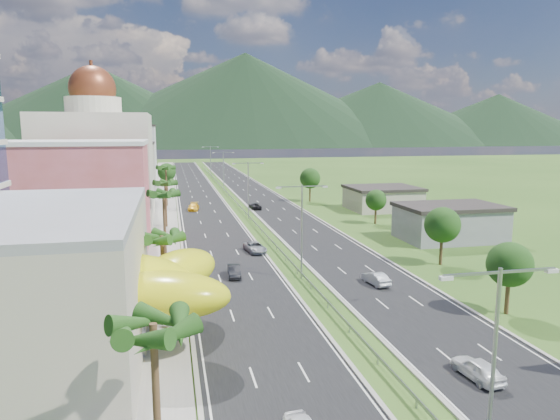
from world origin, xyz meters
TOP-DOWN VIEW (x-y plane):
  - ground at (0.00, 0.00)m, footprint 500.00×500.00m
  - road_left at (-7.50, 90.00)m, footprint 11.00×260.00m
  - road_right at (7.50, 90.00)m, footprint 11.00×260.00m
  - sidewalk_left at (-17.00, 90.00)m, footprint 7.00×260.00m
  - median_guardrail at (0.00, 71.99)m, footprint 0.10×216.06m
  - streetlight_median_a at (0.00, -25.00)m, footprint 6.04×0.25m
  - streetlight_median_b at (0.00, 10.00)m, footprint 6.04×0.25m
  - streetlight_median_c at (0.00, 50.00)m, footprint 6.04×0.25m
  - streetlight_median_d at (0.00, 95.00)m, footprint 6.04×0.25m
  - streetlight_median_e at (0.00, 140.00)m, footprint 6.04×0.25m
  - lime_canopy at (-20.00, -4.00)m, footprint 18.00×15.00m
  - pink_shophouse at (-28.00, 32.00)m, footprint 20.00×15.00m
  - domed_building at (-28.00, 55.00)m, footprint 20.00×20.00m
  - midrise_grey at (-27.00, 80.00)m, footprint 16.00×15.00m
  - midrise_beige at (-27.00, 102.00)m, footprint 16.00×15.00m
  - midrise_white at (-27.00, 125.00)m, footprint 16.00×15.00m
  - shed_near at (28.00, 25.00)m, footprint 15.00×10.00m
  - shed_far at (30.00, 55.00)m, footprint 14.00×12.00m
  - palm_tree_a at (-15.50, -22.00)m, footprint 3.60×3.60m
  - palm_tree_b at (-15.50, 2.00)m, footprint 3.60×3.60m
  - palm_tree_c at (-15.50, 22.00)m, footprint 3.60×3.60m
  - palm_tree_d at (-15.50, 45.00)m, footprint 3.60×3.60m
  - palm_tree_e at (-15.50, 70.00)m, footprint 3.60×3.60m
  - leafy_tree_lfar at (-15.50, 95.00)m, footprint 4.90×4.90m
  - leafy_tree_ra at (16.00, -5.00)m, footprint 4.20×4.20m
  - leafy_tree_rb at (19.00, 12.00)m, footprint 4.55×4.55m
  - leafy_tree_rc at (22.00, 40.00)m, footprint 3.85×3.85m
  - leafy_tree_rd at (18.00, 70.00)m, footprint 4.90×4.90m
  - mountain_ridge at (60.00, 450.00)m, footprint 860.00×140.00m
  - car_dark_left at (-7.59, 12.31)m, footprint 1.68×4.16m
  - car_silver_mid_left at (-3.20, 23.56)m, footprint 3.02×5.34m
  - car_yellow_far_left at (-9.94, 62.41)m, footprint 2.77×5.40m
  - car_white_near_right at (5.91, -15.49)m, footprint 2.18×4.43m
  - car_silver_right at (7.52, 5.96)m, footprint 2.04×4.35m
  - car_dark_far_right at (3.20, 61.38)m, footprint 2.35×4.69m
  - motorcycle at (-12.24, 5.65)m, footprint 0.72×1.81m

SIDE VIEW (x-z plane):
  - ground at x=0.00m, z-range 0.00..0.00m
  - mountain_ridge at x=60.00m, z-range -45.00..45.00m
  - road_left at x=-7.50m, z-range 0.00..0.04m
  - road_right at x=7.50m, z-range 0.00..0.04m
  - sidewalk_left at x=-17.00m, z-range 0.00..0.12m
  - motorcycle at x=-12.24m, z-range 0.04..1.17m
  - median_guardrail at x=0.00m, z-range 0.24..1.00m
  - car_dark_far_right at x=3.20m, z-range 0.04..1.31m
  - car_dark_left at x=-7.59m, z-range 0.04..1.38m
  - car_silver_right at x=7.52m, z-range 0.04..1.42m
  - car_silver_mid_left at x=-3.20m, z-range 0.04..1.45m
  - car_white_near_right at x=5.91m, z-range 0.04..1.49m
  - car_yellow_far_left at x=-9.94m, z-range 0.04..1.54m
  - shed_far at x=30.00m, z-range 0.00..4.40m
  - shed_near at x=28.00m, z-range 0.00..5.00m
  - leafy_tree_rc at x=22.00m, z-range 1.21..7.54m
  - leafy_tree_ra at x=16.00m, z-range 1.33..8.23m
  - lime_canopy at x=-20.00m, z-range 1.29..8.69m
  - leafy_tree_rb at x=19.00m, z-range 1.44..8.92m
  - leafy_tree_lfar at x=-15.50m, z-range 1.55..9.60m
  - leafy_tree_rd at x=18.00m, z-range 1.55..9.60m
  - midrise_beige at x=-27.00m, z-range 0.00..13.00m
  - streetlight_median_a at x=0.00m, z-range 1.25..12.25m
  - streetlight_median_b at x=0.00m, z-range 1.25..12.25m
  - streetlight_median_c at x=0.00m, z-range 1.25..12.25m
  - streetlight_median_d at x=0.00m, z-range 1.25..12.25m
  - streetlight_median_e at x=0.00m, z-range 1.25..12.25m
  - palm_tree_b at x=-15.50m, z-range 3.01..11.11m
  - pink_shophouse at x=-28.00m, z-range 0.00..15.00m
  - palm_tree_d at x=-15.50m, z-range 3.24..11.84m
  - midrise_grey at x=-27.00m, z-range 0.00..16.00m
  - palm_tree_a at x=-15.50m, z-range 3.47..12.57m
  - palm_tree_e at x=-15.50m, z-range 3.61..13.01m
  - palm_tree_c at x=-15.50m, z-range 3.70..13.30m
  - midrise_white at x=-27.00m, z-range 0.00..18.00m
  - domed_building at x=-28.00m, z-range -3.00..25.70m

